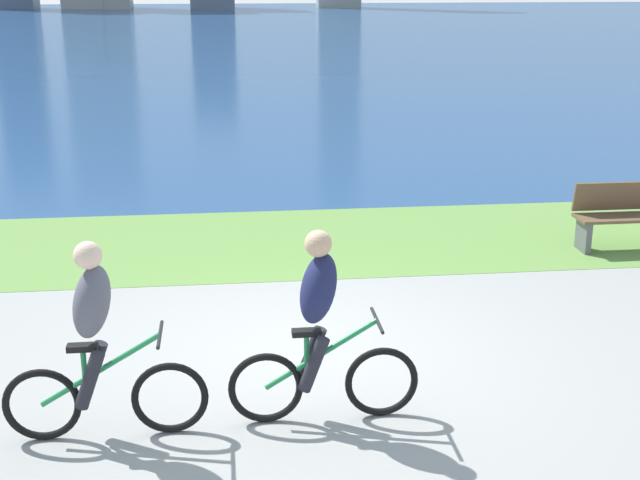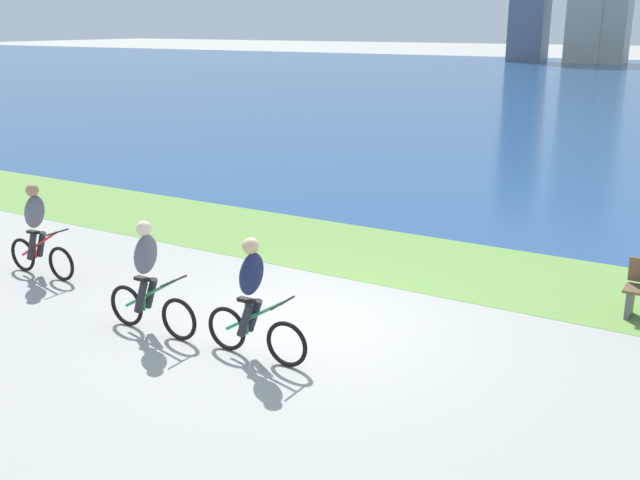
% 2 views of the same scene
% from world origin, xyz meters
% --- Properties ---
extents(ground_plane, '(300.00, 300.00, 0.00)m').
position_xyz_m(ground_plane, '(0.00, 0.00, 0.00)').
color(ground_plane, '#9E9E99').
extents(grass_strip_bayside, '(120.00, 3.21, 0.01)m').
position_xyz_m(grass_strip_bayside, '(0.00, 3.73, 0.00)').
color(grass_strip_bayside, '#6B9947').
rests_on(grass_strip_bayside, ground).
extents(cyclist_lead, '(1.60, 0.52, 1.67)m').
position_xyz_m(cyclist_lead, '(0.00, -1.27, 0.83)').
color(cyclist_lead, black).
rests_on(cyclist_lead, ground).
extents(cyclist_trailing, '(1.63, 0.52, 1.66)m').
position_xyz_m(cyclist_trailing, '(-1.77, -1.35, 0.83)').
color(cyclist_trailing, black).
rests_on(cyclist_trailing, ground).
extents(cyclist_distant_rear, '(1.62, 0.52, 1.65)m').
position_xyz_m(cyclist_distant_rear, '(-5.20, -0.50, 0.83)').
color(cyclist_distant_rear, black).
rests_on(cyclist_distant_rear, ground).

